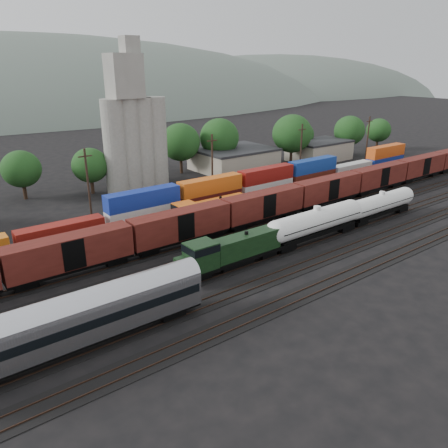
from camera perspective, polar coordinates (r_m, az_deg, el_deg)
ground at (r=61.05m, az=1.45°, el=-3.08°), size 600.00×600.00×0.00m
tracks at (r=61.03m, az=1.45°, el=-3.04°), size 180.00×33.20×0.20m
green_locomotive at (r=53.56m, az=0.55°, el=-3.61°), size 16.45×2.90×4.35m
tank_car_a at (r=63.73m, az=11.93°, el=0.30°), size 18.74×3.36×4.91m
tank_car_b at (r=75.94m, az=19.80°, el=2.52°), size 16.71×2.99×4.38m
passenger_coach at (r=40.69m, az=-18.74°, el=-11.64°), size 24.25×2.99×5.51m
orange_locomotive at (r=68.95m, az=-2.29°, el=1.76°), size 16.23×2.71×4.06m
boxcar_string at (r=74.69m, az=9.57°, el=3.58°), size 184.40×2.90×4.20m
container_wall at (r=68.97m, az=-10.20°, el=1.86°), size 160.00×2.60×5.80m
grain_silo at (r=89.42m, az=-11.61°, el=11.52°), size 13.40×5.00×29.00m
industrial_sheds at (r=91.89m, az=-9.15°, el=6.36°), size 119.38×17.26×5.10m
tree_band at (r=84.63m, az=-21.82°, el=7.51°), size 167.01×20.12×14.47m
utility_poles at (r=76.64m, az=-8.89°, el=6.43°), size 122.20×0.36×12.00m
distant_hills at (r=312.60m, az=-26.37°, el=9.90°), size 860.00×286.00×130.00m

